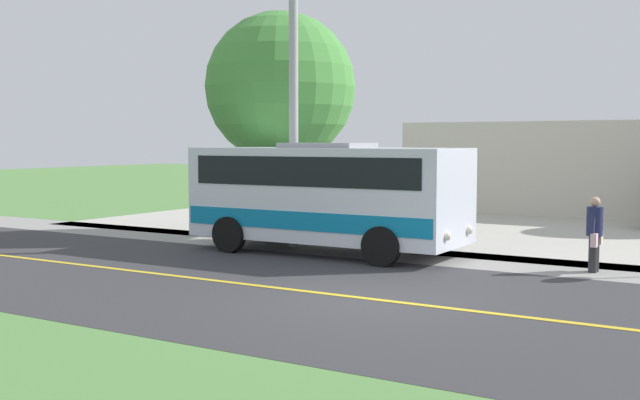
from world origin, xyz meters
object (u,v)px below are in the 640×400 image
shuttle_bus_front (327,192)px  street_light_pole (291,85)px  tree_curbside (280,88)px  pedestrian_with_bags (595,232)px

shuttle_bus_front → street_light_pole: (-0.33, -1.29, 2.72)m
shuttle_bus_front → street_light_pole: 3.03m
shuttle_bus_front → tree_curbside: size_ratio=1.05×
pedestrian_with_bags → shuttle_bus_front: bearing=-86.1°
shuttle_bus_front → pedestrian_with_bags: shuttle_bus_front is taller
shuttle_bus_front → street_light_pole: size_ratio=0.91×
pedestrian_with_bags → street_light_pole: 8.32m
street_light_pole → tree_curbside: (-2.53, -2.03, 0.14)m
street_light_pole → tree_curbside: 3.25m
pedestrian_with_bags → tree_curbside: (-2.43, -9.64, 3.52)m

